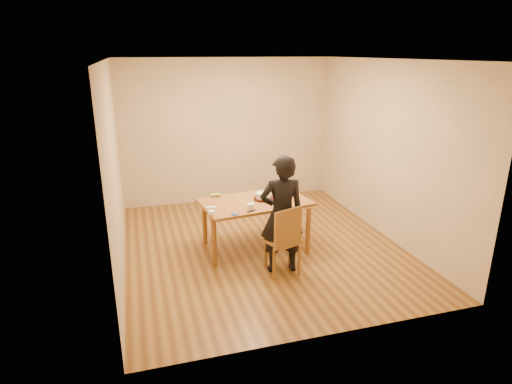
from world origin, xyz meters
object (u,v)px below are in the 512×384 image
object	(u,v)px
cake_plate	(263,199)
cake	(263,196)
dining_chair	(282,240)
dining_table	(255,202)
person	(282,215)

from	to	relation	value
cake_plate	cake	size ratio (longest dim) A/B	1.38
dining_chair	cake_plate	distance (m)	0.86
dining_chair	cake_plate	bearing A→B (deg)	70.37
dining_chair	cake_plate	world-z (taller)	cake_plate
dining_table	person	xyz separation A→B (m)	(0.15, -0.73, 0.06)
dining_table	cake	world-z (taller)	cake
dining_chair	cake	bearing A→B (deg)	70.37
dining_chair	person	size ratio (longest dim) A/B	0.26
dining_chair	person	bearing A→B (deg)	69.36
dining_table	cake_plate	world-z (taller)	cake_plate
cake_plate	cake	distance (m)	0.04
dining_table	cake	xyz separation A→B (m)	(0.14, 0.03, 0.07)
dining_table	person	world-z (taller)	person
dining_table	dining_chair	xyz separation A→B (m)	(0.15, -0.78, -0.28)
dining_table	dining_chair	distance (m)	0.84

